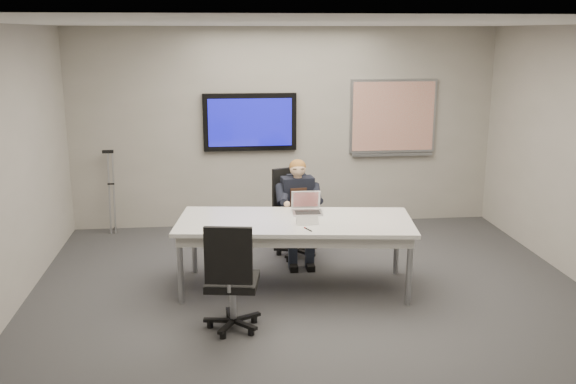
{
  "coord_description": "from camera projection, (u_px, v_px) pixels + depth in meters",
  "views": [
    {
      "loc": [
        -0.95,
        -5.96,
        2.72
      ],
      "look_at": [
        -0.22,
        0.68,
        1.05
      ],
      "focal_mm": 40.0,
      "sensor_mm": 36.0,
      "label": 1
    }
  ],
  "objects": [
    {
      "name": "whiteboard",
      "position": [
        393.0,
        118.0,
        9.16
      ],
      "size": [
        1.25,
        0.08,
        1.1
      ],
      "color": "#96999F",
      "rests_on": "wall_back"
    },
    {
      "name": "office_chair_far",
      "position": [
        295.0,
        229.0,
        7.97
      ],
      "size": [
        0.67,
        0.67,
        1.09
      ],
      "rotation": [
        0.0,
        0.0,
        0.37
      ],
      "color": "black",
      "rests_on": "ground"
    },
    {
      "name": "pen",
      "position": [
        308.0,
        229.0,
        6.5
      ],
      "size": [
        0.07,
        0.14,
        0.01
      ],
      "primitive_type": "cylinder",
      "rotation": [
        0.0,
        1.57,
        1.97
      ],
      "color": "black",
      "rests_on": "conference_table"
    },
    {
      "name": "crutch",
      "position": [
        111.0,
        190.0,
        8.83
      ],
      "size": [
        0.19,
        0.43,
        1.23
      ],
      "primitive_type": null,
      "rotation": [
        -0.15,
        0.0,
        -0.06
      ],
      "color": "#9FA1A6",
      "rests_on": "ground"
    },
    {
      "name": "seated_person",
      "position": [
        299.0,
        222.0,
        7.7
      ],
      "size": [
        0.4,
        0.69,
        1.24
      ],
      "rotation": [
        0.0,
        0.0,
        0.11
      ],
      "color": "#202635",
      "rests_on": "office_chair_far"
    },
    {
      "name": "tv_display",
      "position": [
        250.0,
        122.0,
        8.93
      ],
      "size": [
        1.3,
        0.09,
        0.8
      ],
      "color": "black",
      "rests_on": "wall_back"
    },
    {
      "name": "laptop",
      "position": [
        307.0,
        207.0,
        7.12
      ],
      "size": [
        0.33,
        0.31,
        0.23
      ],
      "rotation": [
        0.0,
        0.0,
        -0.04
      ],
      "color": "#B2B2B4",
      "rests_on": "conference_table"
    },
    {
      "name": "conference_table",
      "position": [
        295.0,
        228.0,
        6.86
      ],
      "size": [
        2.61,
        1.35,
        0.77
      ],
      "rotation": [
        0.0,
        0.0,
        -0.13
      ],
      "color": "silver",
      "rests_on": "ground"
    },
    {
      "name": "ceiling",
      "position": [
        320.0,
        23.0,
        5.83
      ],
      "size": [
        6.0,
        6.0,
        0.02
      ],
      "primitive_type": "cube",
      "color": "white",
      "rests_on": "wall_back"
    },
    {
      "name": "wall_back",
      "position": [
        285.0,
        128.0,
        9.06
      ],
      "size": [
        6.0,
        0.02,
        2.8
      ],
      "primitive_type": "cube",
      "color": "#9A968B",
      "rests_on": "ground"
    },
    {
      "name": "name_tent",
      "position": [
        307.0,
        220.0,
        6.68
      ],
      "size": [
        0.23,
        0.07,
        0.09
      ],
      "primitive_type": null,
      "rotation": [
        0.0,
        0.0,
        -0.04
      ],
      "color": "silver",
      "rests_on": "conference_table"
    },
    {
      "name": "floor",
      "position": [
        316.0,
        308.0,
        6.51
      ],
      "size": [
        6.0,
        6.0,
        0.02
      ],
      "primitive_type": "cube",
      "color": "#37383A",
      "rests_on": "ground"
    },
    {
      "name": "wall_front",
      "position": [
        409.0,
        298.0,
        3.27
      ],
      "size": [
        6.0,
        0.02,
        2.8
      ],
      "primitive_type": "cube",
      "color": "#9A968B",
      "rests_on": "ground"
    },
    {
      "name": "office_chair_near",
      "position": [
        232.0,
        297.0,
        5.93
      ],
      "size": [
        0.58,
        0.58,
        1.07
      ],
      "rotation": [
        0.0,
        0.0,
        2.98
      ],
      "color": "black",
      "rests_on": "ground"
    }
  ]
}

